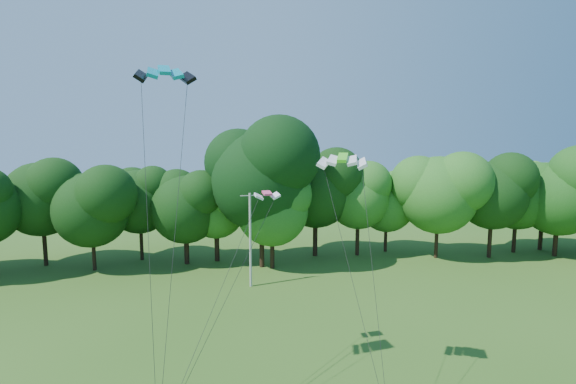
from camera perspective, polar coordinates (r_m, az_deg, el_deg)
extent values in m
cylinder|color=#A9AAA2|center=(41.98, -4.81, -6.14)|extent=(0.22, 0.22, 8.84)
cube|color=#A9AAA2|center=(41.20, -4.87, -0.45)|extent=(1.77, 0.25, 0.08)
cube|color=#05849C|center=(24.06, -15.44, 14.70)|extent=(3.03, 1.83, 0.64)
cube|color=#4BD820|center=(23.91, 6.95, 4.35)|extent=(2.77, 1.93, 0.49)
cube|color=#FF467B|center=(27.36, -2.68, -0.14)|extent=(1.66, 0.99, 0.24)
cylinder|color=#331E14|center=(48.31, -3.35, -6.17)|extent=(0.52, 0.52, 5.78)
ellipsoid|color=black|center=(47.09, -3.42, 2.88)|extent=(11.57, 11.57, 12.62)
cylinder|color=#2E2212|center=(63.50, 29.45, -4.49)|extent=(0.47, 0.47, 4.35)
ellipsoid|color=#366820|center=(62.65, 29.79, 0.66)|extent=(8.71, 8.71, 9.50)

